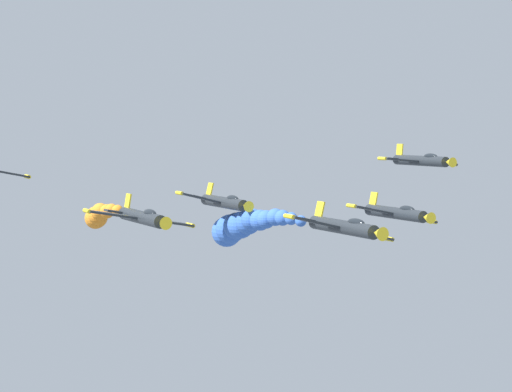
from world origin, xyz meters
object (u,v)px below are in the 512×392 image
object	(u,v)px
airplane_lead	(344,227)
airplane_right_inner	(142,217)
airplane_left_inner	(396,213)
airplane_right_outer	(421,161)
airplane_left_outer	(225,202)

from	to	relation	value
airplane_lead	airplane_right_inner	distance (m)	17.17
airplane_left_inner	airplane_right_outer	size ratio (longest dim) A/B	1.00
airplane_right_inner	airplane_left_outer	xyz separation A→B (m)	(-12.03, -10.17, 0.17)
airplane_left_inner	airplane_right_inner	bearing A→B (deg)	-1.19
airplane_lead	airplane_left_inner	size ratio (longest dim) A/B	1.00
airplane_lead	airplane_right_inner	bearing A→B (deg)	-43.86
airplane_right_inner	airplane_left_outer	distance (m)	15.76
airplane_lead	airplane_right_outer	bearing A→B (deg)	-135.90
airplane_lead	airplane_left_outer	distance (m)	22.07
airplane_right_outer	airplane_lead	bearing A→B (deg)	44.10
airplane_left_inner	airplane_right_outer	distance (m)	15.67
airplane_left_inner	airplane_right_inner	distance (m)	24.87
airplane_lead	airplane_right_inner	size ratio (longest dim) A/B	1.00
airplane_lead	airplane_left_outer	xyz separation A→B (m)	(0.34, -22.07, 0.44)
airplane_left_inner	airplane_lead	bearing A→B (deg)	42.34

